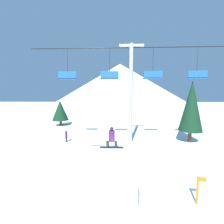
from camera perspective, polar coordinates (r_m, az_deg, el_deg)
ground_plane at (r=8.74m, az=9.06°, el=-27.32°), size 220.00×220.00×0.00m
mountain_ridge at (r=81.91m, az=3.04°, el=10.40°), size 71.87×71.87×21.65m
snow_ramp at (r=8.28m, az=-1.48°, el=-22.42°), size 2.53×3.70×1.70m
snowboarder at (r=9.07m, az=-0.10°, el=-9.75°), size 1.42×0.35×1.28m
chairlift at (r=15.32m, az=7.23°, el=10.59°), size 20.03×0.44×9.89m
pine_tree_near at (r=17.23m, az=27.99°, el=2.00°), size 2.30×2.30×6.37m
pine_tree_far at (r=25.49m, az=-19.11°, el=0.59°), size 2.55×2.55×4.10m
trail_marker at (r=8.36m, az=29.89°, el=-24.19°), size 0.41×0.10×1.29m
distant_skier at (r=16.45m, az=-17.02°, el=-8.68°), size 0.24×0.24×1.23m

